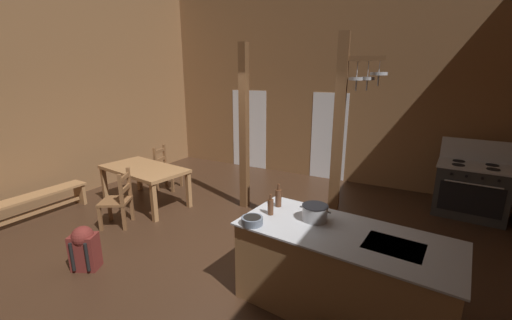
% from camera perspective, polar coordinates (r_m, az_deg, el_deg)
% --- Properties ---
extents(ground_plane, '(8.65, 8.37, 0.10)m').
position_cam_1_polar(ground_plane, '(5.00, -5.06, -15.16)').
color(ground_plane, '#382316').
extents(wall_back, '(8.65, 0.14, 4.64)m').
position_cam_1_polar(wall_back, '(7.82, 10.66, 13.77)').
color(wall_back, brown).
rests_on(wall_back, ground_plane).
extents(wall_left, '(0.14, 8.37, 4.64)m').
position_cam_1_polar(wall_left, '(7.35, -33.19, 11.57)').
color(wall_left, brown).
rests_on(wall_left, ground_plane).
extents(glazed_door_back_left, '(1.00, 0.01, 2.05)m').
position_cam_1_polar(glazed_door_back_left, '(8.59, -1.23, 5.44)').
color(glazed_door_back_left, white).
rests_on(glazed_door_back_left, ground_plane).
extents(glazed_panel_back_right, '(0.84, 0.01, 2.05)m').
position_cam_1_polar(glazed_panel_back_right, '(7.77, 12.78, 4.04)').
color(glazed_panel_back_right, white).
rests_on(glazed_panel_back_right, ground_plane).
extents(kitchen_island, '(2.24, 1.17, 0.92)m').
position_cam_1_polar(kitchen_island, '(3.66, 14.89, -18.75)').
color(kitchen_island, '#9E7044').
rests_on(kitchen_island, ground_plane).
extents(stove_range, '(1.20, 0.90, 1.32)m').
position_cam_1_polar(stove_range, '(6.87, 33.90, -4.36)').
color(stove_range, '#2F2F2F').
rests_on(stove_range, ground_plane).
extents(support_post_with_pot_rack, '(0.64, 0.27, 2.99)m').
position_cam_1_polar(support_post_with_pot_rack, '(4.54, 14.76, 3.75)').
color(support_post_with_pot_rack, brown).
rests_on(support_post_with_pot_rack, ground_plane).
extents(support_post_center, '(0.14, 0.14, 2.99)m').
position_cam_1_polar(support_post_center, '(5.83, -2.13, 5.49)').
color(support_post_center, brown).
rests_on(support_post_center, ground_plane).
extents(dining_table, '(1.81, 1.13, 0.74)m').
position_cam_1_polar(dining_table, '(6.49, -19.30, -2.01)').
color(dining_table, '#9E7044').
rests_on(dining_table, ground_plane).
extents(ladderback_chair_near_window, '(0.53, 0.53, 0.95)m').
position_cam_1_polar(ladderback_chair_near_window, '(7.30, -15.68, -1.49)').
color(ladderback_chair_near_window, brown).
rests_on(ladderback_chair_near_window, ground_plane).
extents(ladderback_chair_by_post, '(0.60, 0.60, 0.95)m').
position_cam_1_polar(ladderback_chair_by_post, '(5.79, -23.32, -6.55)').
color(ladderback_chair_by_post, brown).
rests_on(ladderback_chair_by_post, ground_plane).
extents(bench_along_left_wall, '(0.41, 1.66, 0.44)m').
position_cam_1_polar(bench_along_left_wall, '(6.83, -34.44, -6.07)').
color(bench_along_left_wall, '#9E7044').
rests_on(bench_along_left_wall, ground_plane).
extents(backpack, '(0.38, 0.38, 0.60)m').
position_cam_1_polar(backpack, '(4.81, -28.25, -13.42)').
color(backpack, maroon).
rests_on(backpack, ground_plane).
extents(stockpot_on_counter, '(0.35, 0.28, 0.17)m').
position_cam_1_polar(stockpot_on_counter, '(3.58, 10.44, -9.19)').
color(stockpot_on_counter, '#B7BABF').
rests_on(stockpot_on_counter, kitchen_island).
extents(mixing_bowl_on_counter, '(0.23, 0.23, 0.08)m').
position_cam_1_polar(mixing_bowl_on_counter, '(3.45, -0.69, -10.74)').
color(mixing_bowl_on_counter, slate).
rests_on(mixing_bowl_on_counter, kitchen_island).
extents(bottle_tall_on_counter, '(0.08, 0.08, 0.28)m').
position_cam_1_polar(bottle_tall_on_counter, '(3.87, 4.01, -6.67)').
color(bottle_tall_on_counter, '#56331E').
rests_on(bottle_tall_on_counter, kitchen_island).
extents(bottle_short_on_counter, '(0.07, 0.07, 0.24)m').
position_cam_1_polar(bottle_short_on_counter, '(3.65, 2.61, -8.27)').
color(bottle_short_on_counter, '#56331E').
rests_on(bottle_short_on_counter, kitchen_island).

